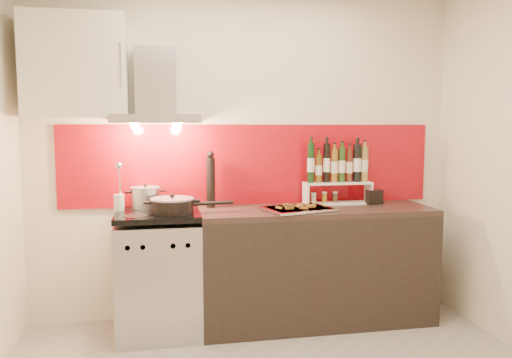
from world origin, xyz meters
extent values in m
cube|color=silver|center=(0.00, 1.40, 1.30)|extent=(3.40, 0.02, 2.60)
cube|color=maroon|center=(0.05, 1.39, 1.22)|extent=(3.00, 0.02, 0.64)
cube|color=#B7B7BA|center=(-0.70, 1.10, 0.42)|extent=(0.60, 0.60, 0.84)
cube|color=black|center=(-0.70, 0.81, 0.33)|extent=(0.50, 0.02, 0.40)
cube|color=#B7B7BA|center=(-0.70, 0.81, 0.72)|extent=(0.56, 0.02, 0.12)
cube|color=#FF190C|center=(-0.70, 0.81, 0.72)|extent=(0.10, 0.01, 0.04)
cube|color=black|center=(-0.70, 1.10, 0.89)|extent=(0.60, 0.60, 0.04)
cube|color=black|center=(0.50, 1.10, 0.43)|extent=(1.80, 0.60, 0.86)
cube|color=black|center=(0.50, 1.10, 0.88)|extent=(1.80, 0.60, 0.04)
cube|color=#B7B7BA|center=(-0.70, 1.15, 1.58)|extent=(0.62, 0.50, 0.06)
cube|color=#B7B7BA|center=(-0.70, 1.30, 1.86)|extent=(0.30, 0.18, 0.50)
sphere|color=#FFD18C|center=(-0.85, 1.15, 1.54)|extent=(0.07, 0.07, 0.07)
sphere|color=#FFD18C|center=(-0.55, 1.15, 1.54)|extent=(0.07, 0.07, 0.07)
cube|color=white|center=(-1.25, 1.22, 1.95)|extent=(0.70, 0.35, 0.72)
cylinder|color=#B7B7BA|center=(-0.79, 1.26, 0.99)|extent=(0.22, 0.22, 0.15)
cylinder|color=#99999E|center=(-0.79, 1.26, 1.07)|extent=(0.22, 0.22, 0.01)
sphere|color=black|center=(-0.79, 1.26, 1.09)|extent=(0.03, 0.03, 0.03)
cylinder|color=black|center=(-0.60, 1.02, 0.96)|extent=(0.30, 0.30, 0.10)
cylinder|color=#99999E|center=(-0.60, 1.02, 1.01)|extent=(0.31, 0.31, 0.01)
sphere|color=black|center=(-0.60, 1.02, 1.04)|extent=(0.03, 0.03, 0.03)
cylinder|color=black|center=(-0.30, 1.05, 0.97)|extent=(0.29, 0.06, 0.03)
cylinder|color=silver|center=(-0.98, 1.20, 0.96)|extent=(0.08, 0.08, 0.13)
cylinder|color=silver|center=(-0.97, 1.20, 1.13)|extent=(0.01, 0.06, 0.24)
sphere|color=silver|center=(-0.97, 1.15, 1.24)|extent=(0.05, 0.05, 0.05)
cylinder|color=black|center=(-0.30, 1.27, 1.09)|extent=(0.07, 0.07, 0.39)
sphere|color=black|center=(-0.30, 1.27, 1.31)|extent=(0.05, 0.05, 0.05)
cube|color=white|center=(0.73, 1.25, 0.91)|extent=(0.55, 0.15, 0.01)
cube|color=white|center=(0.46, 1.25, 0.99)|extent=(0.02, 0.15, 0.16)
cube|color=white|center=(0.99, 1.25, 0.99)|extent=(0.02, 0.15, 0.16)
cube|color=white|center=(0.73, 1.25, 1.07)|extent=(0.55, 0.15, 0.02)
cylinder|color=black|center=(0.50, 1.25, 1.24)|extent=(0.06, 0.06, 0.32)
cylinder|color=brown|center=(0.57, 1.25, 1.19)|extent=(0.05, 0.05, 0.22)
cylinder|color=black|center=(0.63, 1.25, 1.24)|extent=(0.05, 0.05, 0.31)
cylinder|color=brown|center=(0.70, 1.25, 1.21)|extent=(0.06, 0.06, 0.27)
cylinder|color=#213C15|center=(0.76, 1.25, 1.22)|extent=(0.06, 0.06, 0.28)
cylinder|color=#4A2313|center=(0.82, 1.25, 1.21)|extent=(0.05, 0.05, 0.26)
cylinder|color=black|center=(0.89, 1.25, 1.23)|extent=(0.06, 0.06, 0.31)
cylinder|color=olive|center=(0.95, 1.25, 1.22)|extent=(0.06, 0.06, 0.29)
cylinder|color=#BCB299|center=(0.53, 1.25, 0.95)|extent=(0.04, 0.04, 0.07)
cylinder|color=#9A7119|center=(0.62, 1.25, 0.95)|extent=(0.04, 0.04, 0.07)
cylinder|color=#413920|center=(0.71, 1.25, 0.95)|extent=(0.04, 0.04, 0.07)
cube|color=black|center=(1.01, 1.18, 0.96)|extent=(0.14, 0.08, 0.11)
cube|color=silver|center=(0.33, 1.01, 0.91)|extent=(0.54, 0.46, 0.01)
cube|color=silver|center=(0.33, 1.01, 0.92)|extent=(0.56, 0.48, 0.01)
cube|color=red|center=(0.33, 1.01, 0.92)|extent=(0.49, 0.41, 0.01)
cube|color=brown|center=(0.37, 1.01, 0.93)|extent=(0.04, 0.06, 0.02)
cube|color=brown|center=(0.36, 0.94, 0.93)|extent=(0.06, 0.05, 0.02)
cube|color=brown|center=(0.29, 1.07, 0.93)|extent=(0.06, 0.03, 0.02)
cube|color=brown|center=(0.26, 1.11, 0.93)|extent=(0.06, 0.05, 0.02)
cube|color=brown|center=(0.38, 1.09, 0.93)|extent=(0.06, 0.04, 0.02)
cube|color=brown|center=(0.43, 0.99, 0.93)|extent=(0.06, 0.03, 0.02)
cube|color=brown|center=(0.39, 0.97, 0.93)|extent=(0.04, 0.06, 0.02)
cube|color=brown|center=(0.43, 1.07, 0.93)|extent=(0.05, 0.06, 0.02)
cube|color=brown|center=(0.44, 1.03, 0.93)|extent=(0.03, 0.06, 0.02)
cube|color=brown|center=(0.48, 1.07, 0.93)|extent=(0.05, 0.06, 0.02)
cube|color=brown|center=(0.39, 1.10, 0.93)|extent=(0.03, 0.06, 0.02)
cube|color=brown|center=(0.25, 0.94, 0.93)|extent=(0.06, 0.03, 0.02)
cube|color=brown|center=(0.34, 1.03, 0.93)|extent=(0.03, 0.06, 0.02)
cube|color=brown|center=(0.18, 0.99, 0.93)|extent=(0.04, 0.06, 0.02)
cube|color=brown|center=(0.37, 1.04, 0.93)|extent=(0.04, 0.06, 0.02)
cube|color=brown|center=(0.23, 0.96, 0.93)|extent=(0.03, 0.06, 0.02)
camera|label=1|loc=(-0.65, -2.55, 1.53)|focal=35.00mm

